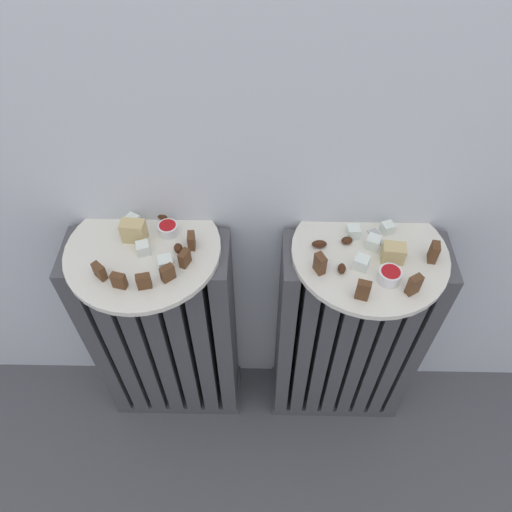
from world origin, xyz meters
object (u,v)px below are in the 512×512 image
object	(u,v)px
fork	(382,243)
plate_right	(370,253)
radiator_right	(346,339)
jam_bowl_right	(390,275)
radiator_left	(166,336)
plate_left	(143,250)
jam_bowl_left	(168,229)

from	to	relation	value
fork	plate_right	bearing A→B (deg)	-140.32
radiator_right	jam_bowl_right	size ratio (longest dim) A/B	14.79
radiator_left	plate_left	xyz separation A→B (m)	(0.00, 0.00, 0.33)
radiator_left	jam_bowl_left	distance (m)	0.35
plate_right	fork	bearing A→B (deg)	39.68
plate_left	jam_bowl_right	size ratio (longest dim) A/B	7.17
plate_left	jam_bowl_left	bearing A→B (deg)	41.65
radiator_left	jam_bowl_right	size ratio (longest dim) A/B	14.79
radiator_left	plate_left	size ratio (longest dim) A/B	2.06
plate_left	jam_bowl_left	distance (m)	0.06
jam_bowl_left	plate_right	bearing A→B (deg)	-5.90
plate_right	fork	size ratio (longest dim) A/B	3.36
plate_left	plate_right	world-z (taller)	same
radiator_left	plate_right	world-z (taller)	plate_right
radiator_right	fork	distance (m)	0.34
radiator_left	plate_left	bearing A→B (deg)	0.00
plate_right	jam_bowl_left	size ratio (longest dim) A/B	7.62
radiator_left	jam_bowl_left	world-z (taller)	jam_bowl_left
plate_left	jam_bowl_left	xyz separation A→B (m)	(0.05, 0.04, 0.02)
plate_right	fork	world-z (taller)	fork
plate_left	jam_bowl_right	world-z (taller)	jam_bowl_right
fork	radiator_right	bearing A→B (deg)	-140.32
plate_left	jam_bowl_left	size ratio (longest dim) A/B	7.62
jam_bowl_left	jam_bowl_right	bearing A→B (deg)	-14.86
jam_bowl_left	jam_bowl_right	world-z (taller)	jam_bowl_right
plate_right	jam_bowl_left	bearing A→B (deg)	174.10
radiator_right	jam_bowl_right	distance (m)	0.36
plate_left	jam_bowl_right	distance (m)	0.48
radiator_right	plate_right	distance (m)	0.33
plate_left	radiator_left	bearing A→B (deg)	0.00
radiator_right	jam_bowl_right	bearing A→B (deg)	-71.45
radiator_right	plate_left	bearing A→B (deg)	180.00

